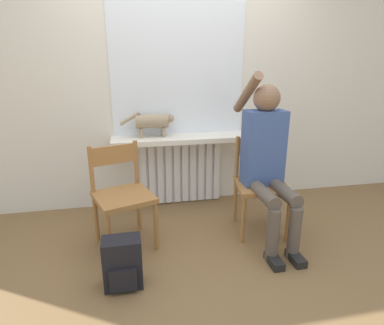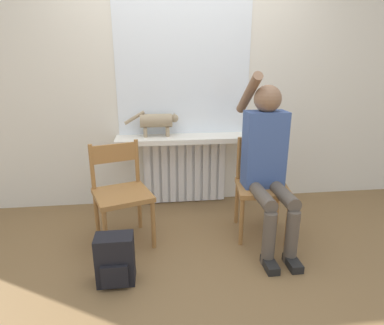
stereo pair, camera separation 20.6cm
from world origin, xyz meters
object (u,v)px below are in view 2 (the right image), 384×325
person (268,158)px  cat (157,121)px  chair_left (121,192)px  backpack (115,260)px  chair_right (262,185)px

person → cat: (-0.88, 0.79, 0.18)m
chair_left → backpack: (-0.01, -0.57, -0.28)m
chair_right → person: person is taller
backpack → chair_left: bearing=89.0°
chair_right → person: size_ratio=0.60×
cat → chair_left: bearing=-115.6°
backpack → chair_right: bearing=24.9°
chair_left → cat: bearing=45.6°
chair_right → backpack: size_ratio=2.35×
cat → backpack: (-0.34, -1.25, -0.74)m
person → backpack: size_ratio=3.94×
chair_right → person: 0.30m
chair_right → backpack: 1.38m
cat → backpack: size_ratio=1.51×
person → chair_right: bearing=87.4°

